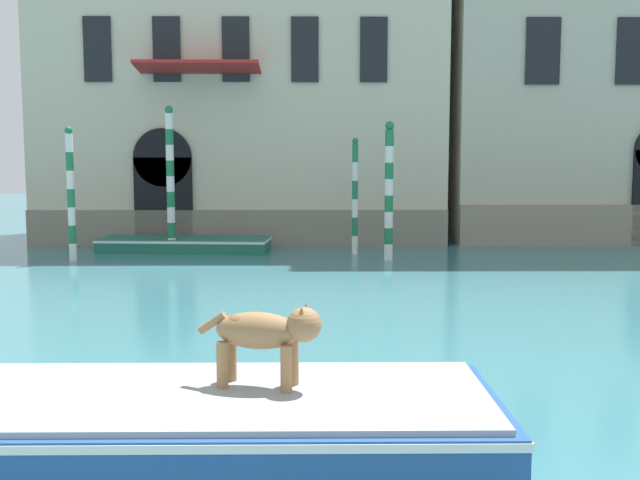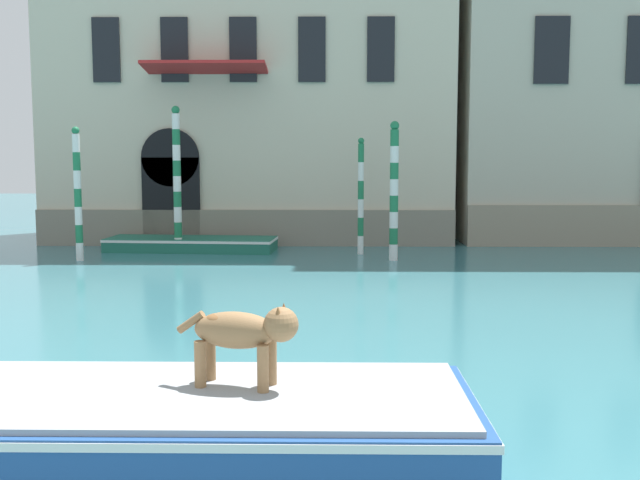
{
  "view_description": "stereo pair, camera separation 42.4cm",
  "coord_description": "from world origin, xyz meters",
  "px_view_note": "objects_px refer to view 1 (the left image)",
  "views": [
    {
      "loc": [
        2.92,
        -1.22,
        3.01
      ],
      "look_at": [
        3.11,
        15.01,
        1.2
      ],
      "focal_mm": 42.0,
      "sensor_mm": 36.0,
      "label": 1
    },
    {
      "loc": [
        3.35,
        -1.22,
        3.01
      ],
      "look_at": [
        3.11,
        15.01,
        1.2
      ],
      "focal_mm": 42.0,
      "sensor_mm": 36.0,
      "label": 2
    }
  ],
  "objects_px": {
    "mooring_pole_0": "(355,196)",
    "mooring_pole_1": "(71,194)",
    "mooring_pole_2": "(389,191)",
    "mooring_pole_3": "(170,179)",
    "dog_on_deck": "(266,332)",
    "boat_moored_near_palazzo": "(185,244)",
    "boat_foreground": "(119,423)"
  },
  "relations": [
    {
      "from": "mooring_pole_2",
      "to": "mooring_pole_3",
      "type": "height_order",
      "value": "mooring_pole_3"
    },
    {
      "from": "mooring_pole_3",
      "to": "mooring_pole_1",
      "type": "bearing_deg",
      "value": -143.71
    },
    {
      "from": "boat_foreground",
      "to": "dog_on_deck",
      "type": "bearing_deg",
      "value": 6.7
    },
    {
      "from": "mooring_pole_1",
      "to": "mooring_pole_3",
      "type": "height_order",
      "value": "mooring_pole_3"
    },
    {
      "from": "mooring_pole_0",
      "to": "dog_on_deck",
      "type": "bearing_deg",
      "value": -96.59
    },
    {
      "from": "mooring_pole_1",
      "to": "mooring_pole_3",
      "type": "bearing_deg",
      "value": 36.29
    },
    {
      "from": "mooring_pole_0",
      "to": "mooring_pole_2",
      "type": "bearing_deg",
      "value": -57.03
    },
    {
      "from": "mooring_pole_0",
      "to": "mooring_pole_1",
      "type": "distance_m",
      "value": 8.39
    },
    {
      "from": "mooring_pole_0",
      "to": "mooring_pole_3",
      "type": "xyz_separation_m",
      "value": [
        -5.73,
        0.25,
        0.5
      ]
    },
    {
      "from": "boat_moored_near_palazzo",
      "to": "boat_foreground",
      "type": "bearing_deg",
      "value": -78.24
    },
    {
      "from": "dog_on_deck",
      "to": "boat_moored_near_palazzo",
      "type": "distance_m",
      "value": 16.78
    },
    {
      "from": "boat_moored_near_palazzo",
      "to": "mooring_pole_3",
      "type": "height_order",
      "value": "mooring_pole_3"
    },
    {
      "from": "dog_on_deck",
      "to": "mooring_pole_3",
      "type": "distance_m",
      "value": 16.39
    },
    {
      "from": "boat_foreground",
      "to": "mooring_pole_1",
      "type": "bearing_deg",
      "value": 109.13
    },
    {
      "from": "mooring_pole_0",
      "to": "mooring_pole_2",
      "type": "height_order",
      "value": "mooring_pole_2"
    },
    {
      "from": "dog_on_deck",
      "to": "mooring_pole_3",
      "type": "relative_size",
      "value": 0.28
    },
    {
      "from": "dog_on_deck",
      "to": "mooring_pole_0",
      "type": "relative_size",
      "value": 0.36
    },
    {
      "from": "mooring_pole_2",
      "to": "mooring_pole_1",
      "type": "bearing_deg",
      "value": -178.8
    },
    {
      "from": "boat_moored_near_palazzo",
      "to": "mooring_pole_0",
      "type": "distance_m",
      "value": 5.68
    },
    {
      "from": "mooring_pole_2",
      "to": "mooring_pole_3",
      "type": "xyz_separation_m",
      "value": [
        -6.64,
        1.65,
        0.27
      ]
    },
    {
      "from": "mooring_pole_1",
      "to": "mooring_pole_2",
      "type": "xyz_separation_m",
      "value": [
        9.14,
        0.19,
        0.08
      ]
    },
    {
      "from": "dog_on_deck",
      "to": "boat_moored_near_palazzo",
      "type": "height_order",
      "value": "dog_on_deck"
    },
    {
      "from": "dog_on_deck",
      "to": "mooring_pole_2",
      "type": "relative_size",
      "value": 0.32
    },
    {
      "from": "boat_foreground",
      "to": "mooring_pole_3",
      "type": "relative_size",
      "value": 1.68
    },
    {
      "from": "mooring_pole_2",
      "to": "boat_foreground",
      "type": "bearing_deg",
      "value": -106.23
    },
    {
      "from": "boat_foreground",
      "to": "mooring_pole_0",
      "type": "distance_m",
      "value": 16.2
    },
    {
      "from": "dog_on_deck",
      "to": "boat_moored_near_palazzo",
      "type": "xyz_separation_m",
      "value": [
        -3.6,
        16.36,
        -1.01
      ]
    },
    {
      "from": "boat_foreground",
      "to": "boat_moored_near_palazzo",
      "type": "distance_m",
      "value": 16.67
    },
    {
      "from": "boat_foreground",
      "to": "mooring_pole_1",
      "type": "distance_m",
      "value": 15.13
    },
    {
      "from": "mooring_pole_0",
      "to": "mooring_pole_1",
      "type": "xyz_separation_m",
      "value": [
        -8.24,
        -1.59,
        0.14
      ]
    },
    {
      "from": "dog_on_deck",
      "to": "mooring_pole_1",
      "type": "distance_m",
      "value": 15.45
    },
    {
      "from": "mooring_pole_3",
      "to": "mooring_pole_0",
      "type": "bearing_deg",
      "value": -2.53
    }
  ]
}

